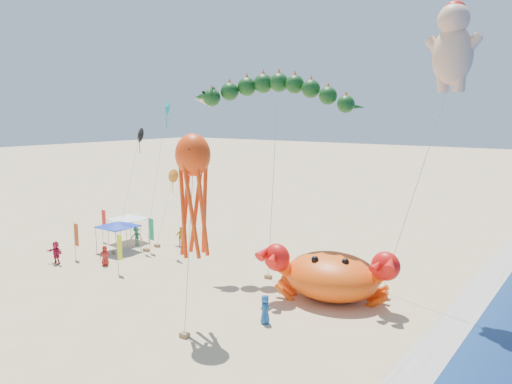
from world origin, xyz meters
TOP-DOWN VIEW (x-y plane):
  - ground at (0.00, 0.00)m, footprint 320.00×320.00m
  - foam_strip at (12.00, 0.00)m, footprint 320.00×320.00m
  - crab_inflatable at (4.31, 1.65)m, footprint 8.64×7.15m
  - dragon_kite at (-1.73, 3.97)m, footprint 12.19×6.26m
  - cherub_kite at (10.15, 5.41)m, footprint 4.99×2.14m
  - octopus_kite at (0.08, -6.70)m, footprint 2.03×2.54m
  - canopy_blue at (-16.27, 0.92)m, footprint 3.23×3.23m
  - canopy_white at (-18.04, 3.52)m, footprint 3.18×3.18m
  - feather_flags at (-15.41, -0.33)m, footprint 9.61×5.49m
  - beachgoers at (-12.94, -0.83)m, footprint 21.76×10.75m
  - small_kites at (-14.74, 4.45)m, footprint 3.93×6.38m

SIDE VIEW (x-z plane):
  - ground at x=0.00m, z-range 0.00..0.00m
  - foam_strip at x=12.00m, z-range 0.01..0.01m
  - beachgoers at x=-12.94m, z-range -0.05..1.82m
  - crab_inflatable at x=4.31m, z-range -0.22..3.56m
  - feather_flags at x=-15.41m, z-range 0.41..3.61m
  - canopy_white at x=-18.04m, z-range 1.09..3.79m
  - canopy_blue at x=-16.27m, z-range 1.09..3.79m
  - octopus_kite at x=0.08m, z-range 2.64..13.66m
  - small_kites at x=-14.74m, z-range 2.06..15.25m
  - dragon_kite at x=-1.73m, z-range 5.95..20.53m
  - cherub_kite at x=10.15m, z-range 6.83..25.51m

